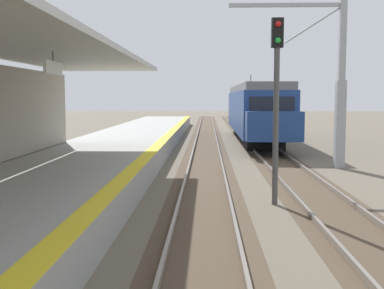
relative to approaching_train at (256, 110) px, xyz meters
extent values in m
cube|color=#999993|center=(-7.80, -18.46, -1.73)|extent=(5.00, 80.00, 0.90)
cube|color=yellow|center=(-5.55, -18.46, -1.27)|extent=(0.50, 80.00, 0.01)
cube|color=silver|center=(-7.90, -22.92, 2.17)|extent=(4.40, 24.00, 0.16)
cube|color=white|center=(-7.50, -20.92, 1.64)|extent=(0.08, 1.40, 0.36)
cylinder|color=#333333|center=(-7.50, -20.92, 1.96)|extent=(0.03, 0.03, 0.27)
cube|color=#4C3D2D|center=(-3.40, -14.46, -2.17)|extent=(2.34, 120.00, 0.01)
cube|color=slate|center=(-4.12, -14.46, -2.09)|extent=(0.08, 120.00, 0.15)
cube|color=slate|center=(-2.68, -14.46, -2.09)|extent=(0.08, 120.00, 0.15)
cube|color=#4C3D2D|center=(0.00, -14.46, -2.17)|extent=(2.34, 120.00, 0.01)
cube|color=slate|center=(-0.72, -14.46, -2.09)|extent=(0.08, 120.00, 0.15)
cube|color=slate|center=(0.72, -14.46, -2.09)|extent=(0.08, 120.00, 0.15)
cube|color=navy|center=(0.00, 0.38, -0.11)|extent=(2.90, 18.00, 2.70)
cube|color=slate|center=(0.00, 0.38, 1.46)|extent=(2.67, 18.00, 0.44)
cube|color=black|center=(0.00, -8.64, 0.30)|extent=(2.32, 0.06, 1.21)
cube|color=navy|center=(0.00, -9.42, -0.58)|extent=(2.78, 1.60, 1.49)
cube|color=black|center=(1.46, 0.38, 0.30)|extent=(0.04, 15.84, 0.86)
cylinder|color=#333333|center=(0.00, 3.98, 2.13)|extent=(0.06, 0.06, 0.90)
cube|color=black|center=(0.00, -5.47, -1.82)|extent=(2.17, 2.20, 0.72)
cube|color=black|center=(0.00, 6.23, -1.82)|extent=(2.17, 2.20, 0.72)
cylinder|color=#4C4C4C|center=(-1.42, -20.37, 0.02)|extent=(0.16, 0.16, 4.40)
cube|color=black|center=(-1.42, -20.37, 2.62)|extent=(0.32, 0.24, 0.80)
sphere|color=red|center=(-1.42, -20.51, 2.84)|extent=(0.16, 0.16, 0.16)
sphere|color=green|center=(-1.42, -20.51, 2.40)|extent=(0.16, 0.16, 0.16)
cube|color=#9EA3A8|center=(2.35, -12.95, -0.30)|extent=(0.40, 0.40, 3.75)
cube|color=#9EA3A8|center=(2.35, -12.95, 3.45)|extent=(0.28, 0.28, 3.75)
cube|color=#9EA3A8|center=(-0.05, -12.95, 4.72)|extent=(4.80, 0.16, 0.16)
cylinder|color=#9EA3A8|center=(1.15, -12.95, 3.92)|extent=(2.47, 0.07, 1.60)
camera|label=1|loc=(-3.34, -34.19, 0.85)|focal=46.03mm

